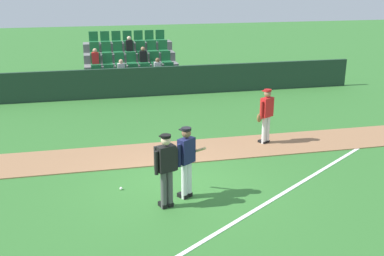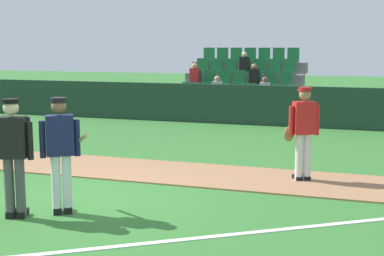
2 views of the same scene
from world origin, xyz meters
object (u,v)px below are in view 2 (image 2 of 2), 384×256
object	(u,v)px
batter_navy_jersey	(61,151)
runner_red_jersey	(303,131)
baseball	(10,190)
umpire_home_plate	(13,151)

from	to	relation	value
batter_navy_jersey	runner_red_jersey	distance (m)	4.45
baseball	batter_navy_jersey	bearing A→B (deg)	-26.09
batter_navy_jersey	runner_red_jersey	size ratio (longest dim) A/B	1.00
batter_navy_jersey	runner_red_jersey	bearing A→B (deg)	44.35
umpire_home_plate	baseball	world-z (taller)	umpire_home_plate
umpire_home_plate	batter_navy_jersey	bearing A→B (deg)	34.36
baseball	umpire_home_plate	bearing A→B (deg)	-49.33
runner_red_jersey	baseball	distance (m)	5.34
batter_navy_jersey	runner_red_jersey	xyz separation A→B (m)	(3.18, 3.11, -0.01)
runner_red_jersey	baseball	world-z (taller)	runner_red_jersey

